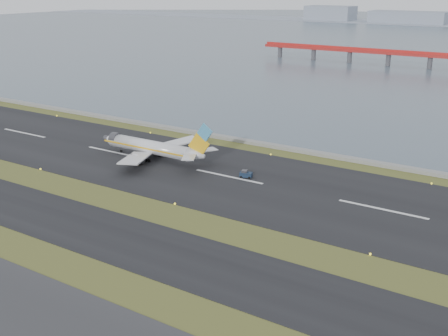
% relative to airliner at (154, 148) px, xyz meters
% --- Properties ---
extents(ground, '(1000.00, 1000.00, 0.00)m').
position_rel_airliner_xyz_m(ground, '(25.49, -31.04, -3.46)').
color(ground, '#384B1A').
rests_on(ground, ground).
extents(taxiway_strip, '(1000.00, 18.00, 0.10)m').
position_rel_airliner_xyz_m(taxiway_strip, '(25.49, -43.04, -3.41)').
color(taxiway_strip, black).
rests_on(taxiway_strip, ground).
extents(runway_strip, '(1000.00, 45.00, 0.10)m').
position_rel_airliner_xyz_m(runway_strip, '(25.49, -1.04, -3.41)').
color(runway_strip, black).
rests_on(runway_strip, ground).
extents(seawall, '(1000.00, 2.50, 1.00)m').
position_rel_airliner_xyz_m(seawall, '(25.49, 28.96, -2.96)').
color(seawall, gray).
rests_on(seawall, ground).
extents(airliner, '(38.52, 32.89, 12.80)m').
position_rel_airliner_xyz_m(airliner, '(0.00, 0.00, 0.00)').
color(airliner, silver).
rests_on(airliner, ground).
extents(pushback_tug, '(3.50, 2.58, 2.00)m').
position_rel_airliner_xyz_m(pushback_tug, '(29.49, 0.73, -2.48)').
color(pushback_tug, '#15243A').
rests_on(pushback_tug, ground).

